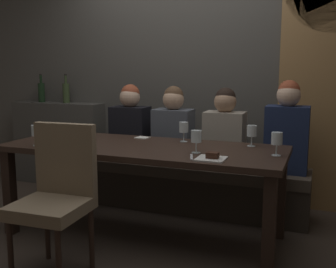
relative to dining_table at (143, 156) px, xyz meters
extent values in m
plane|color=#382D26|center=(0.00, 0.00, -0.65)|extent=(9.00, 9.00, 0.00)
cube|color=#4C4944|center=(0.00, 1.22, 0.85)|extent=(6.00, 0.12, 3.00)
cube|color=olive|center=(1.35, 1.15, 0.40)|extent=(0.90, 0.05, 2.10)
cube|color=#413E3A|center=(-1.55, 1.04, -0.18)|extent=(1.10, 0.28, 0.95)
cube|color=black|center=(-1.03, -0.35, -0.30)|extent=(0.08, 0.08, 0.69)
cube|color=black|center=(1.03, -0.35, -0.30)|extent=(0.08, 0.08, 0.69)
cube|color=black|center=(-1.03, 0.35, -0.30)|extent=(0.08, 0.08, 0.69)
cube|color=black|center=(1.03, 0.35, -0.30)|extent=(0.08, 0.08, 0.69)
cube|color=#302119|center=(0.00, 0.00, 0.07)|extent=(2.20, 0.84, 0.04)
cube|color=#312A23|center=(0.00, 0.70, -0.48)|extent=(2.50, 0.40, 0.35)
cube|color=#473D33|center=(0.00, 0.70, -0.25)|extent=(2.50, 0.44, 0.10)
cylinder|color=#302119|center=(-0.46, -0.98, -0.44)|extent=(0.04, 0.04, 0.42)
cylinder|color=#302119|center=(-0.10, -0.98, -0.44)|extent=(0.04, 0.04, 0.42)
cylinder|color=#302119|center=(-0.46, -0.62, -0.44)|extent=(0.04, 0.04, 0.42)
cylinder|color=#302119|center=(-0.10, -0.62, -0.44)|extent=(0.04, 0.04, 0.42)
cube|color=#7F6B51|center=(-0.28, -0.80, -0.19)|extent=(0.46, 0.46, 0.08)
cube|color=#7F6B51|center=(-0.29, -0.61, 0.09)|extent=(0.44, 0.08, 0.48)
cube|color=black|center=(-0.47, 0.73, 0.06)|extent=(0.36, 0.24, 0.52)
sphere|color=#DBB293|center=(-0.47, 0.73, 0.41)|extent=(0.20, 0.20, 0.20)
sphere|color=brown|center=(-0.47, 0.74, 0.44)|extent=(0.18, 0.18, 0.18)
cube|color=#4C515B|center=(-0.01, 0.71, 0.05)|extent=(0.36, 0.24, 0.51)
sphere|color=tan|center=(-0.01, 0.71, 0.40)|extent=(0.20, 0.20, 0.20)
sphere|color=brown|center=(-0.01, 0.72, 0.43)|extent=(0.18, 0.18, 0.18)
cube|color=#9E9384|center=(0.48, 0.73, 0.05)|extent=(0.36, 0.24, 0.50)
sphere|color=tan|center=(0.48, 0.73, 0.39)|extent=(0.20, 0.20, 0.20)
sphere|color=black|center=(0.48, 0.74, 0.43)|extent=(0.18, 0.18, 0.18)
cube|color=#192342|center=(1.03, 0.72, 0.08)|extent=(0.36, 0.24, 0.57)
sphere|color=#DBB293|center=(1.03, 0.72, 0.46)|extent=(0.20, 0.20, 0.20)
sphere|color=brown|center=(1.03, 0.73, 0.50)|extent=(0.18, 0.18, 0.18)
cylinder|color=black|center=(-1.77, 1.03, 0.41)|extent=(0.08, 0.08, 0.22)
cylinder|color=black|center=(-1.77, 1.03, 0.56)|extent=(0.03, 0.03, 0.09)
cylinder|color=black|center=(-1.77, 1.03, 0.62)|extent=(0.03, 0.03, 0.02)
cylinder|color=#384728|center=(-1.43, 1.04, 0.41)|extent=(0.08, 0.08, 0.22)
cylinder|color=#384728|center=(-1.43, 1.04, 0.56)|extent=(0.03, 0.03, 0.09)
cylinder|color=black|center=(-1.43, 1.04, 0.62)|extent=(0.03, 0.03, 0.02)
cylinder|color=silver|center=(0.24, 0.28, 0.09)|extent=(0.06, 0.06, 0.00)
cylinder|color=silver|center=(0.24, 0.28, 0.13)|extent=(0.01, 0.01, 0.07)
cylinder|color=silver|center=(0.24, 0.28, 0.21)|extent=(0.08, 0.08, 0.08)
cylinder|color=silver|center=(0.80, 0.28, 0.09)|extent=(0.06, 0.06, 0.00)
cylinder|color=silver|center=(0.80, 0.28, 0.13)|extent=(0.01, 0.01, 0.07)
cylinder|color=silver|center=(0.80, 0.28, 0.21)|extent=(0.08, 0.08, 0.08)
cylinder|color=maroon|center=(0.80, 0.28, 0.19)|extent=(0.07, 0.07, 0.04)
cylinder|color=silver|center=(0.47, -0.12, 0.09)|extent=(0.06, 0.06, 0.00)
cylinder|color=silver|center=(0.47, -0.12, 0.13)|extent=(0.01, 0.01, 0.07)
cylinder|color=silver|center=(0.47, -0.12, 0.21)|extent=(0.08, 0.08, 0.08)
cylinder|color=maroon|center=(0.47, -0.12, 0.18)|extent=(0.07, 0.07, 0.02)
cylinder|color=silver|center=(1.02, 0.00, 0.09)|extent=(0.06, 0.06, 0.00)
cylinder|color=silver|center=(1.02, 0.00, 0.13)|extent=(0.01, 0.01, 0.07)
cylinder|color=silver|center=(1.02, 0.00, 0.21)|extent=(0.08, 0.08, 0.08)
cylinder|color=silver|center=(-0.67, -0.17, 0.09)|extent=(0.06, 0.06, 0.00)
cylinder|color=silver|center=(-0.67, -0.17, 0.13)|extent=(0.01, 0.01, 0.07)
cylinder|color=silver|center=(-0.67, -0.17, 0.21)|extent=(0.08, 0.08, 0.08)
cylinder|color=silver|center=(-0.77, -0.30, 0.09)|extent=(0.06, 0.06, 0.00)
cylinder|color=silver|center=(-0.77, -0.30, 0.13)|extent=(0.01, 0.01, 0.07)
cylinder|color=silver|center=(-0.77, -0.30, 0.21)|extent=(0.08, 0.08, 0.08)
cube|color=white|center=(0.63, -0.28, 0.09)|extent=(0.19, 0.19, 0.01)
cube|color=#381E14|center=(0.64, -0.28, 0.12)|extent=(0.08, 0.06, 0.04)
cube|color=silver|center=(0.49, -0.27, 0.09)|extent=(0.07, 0.17, 0.01)
cube|color=silver|center=(-0.15, 0.31, 0.09)|extent=(0.12, 0.11, 0.01)
camera|label=1|loc=(1.30, -2.82, 0.69)|focal=43.02mm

